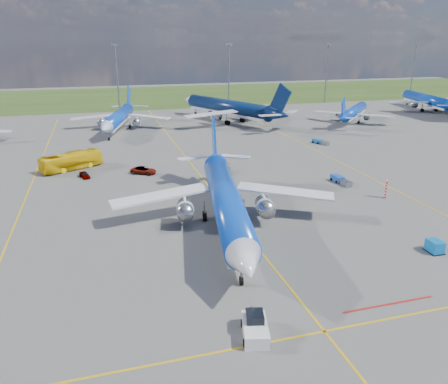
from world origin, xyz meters
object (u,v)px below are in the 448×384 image
object	(u,v)px
bg_jet_nnw	(120,130)
bg_jet_ne	(353,122)
service_car_c	(224,170)
bg_jet_ene	(425,110)
uld_container	(435,246)
pushback_tug	(255,327)
baggage_tug_w	(340,180)
main_airliner	(226,227)
baggage_tug_e	(320,142)
bg_jet_n	(228,122)
warning_post	(386,189)
apron_bus	(71,161)
service_car_b	(144,170)
baggage_tug_c	(75,164)
service_car_a	(85,175)

from	to	relation	value
bg_jet_nnw	bg_jet_ne	bearing A→B (deg)	9.50
bg_jet_ne	service_car_c	bearing A→B (deg)	81.47
bg_jet_ene	uld_container	world-z (taller)	bg_jet_ene
bg_jet_nnw	pushback_tug	size ratio (longest dim) A/B	6.80
bg_jet_ene	baggage_tug_w	xyz separation A→B (m)	(-72.16, -65.52, 0.51)
bg_jet_ne	bg_jet_ene	size ratio (longest dim) A/B	0.83
main_airliner	baggage_tug_e	distance (m)	55.13
service_car_c	baggage_tug_e	world-z (taller)	service_car_c
bg_jet_n	baggage_tug_w	size ratio (longest dim) A/B	9.86
uld_container	warning_post	bearing A→B (deg)	72.49
warning_post	baggage_tug_w	bearing A→B (deg)	108.92
baggage_tug_w	pushback_tug	bearing A→B (deg)	-133.70
apron_bus	service_car_b	xyz separation A→B (m)	(13.22, -6.89, -1.02)
service_car_b	baggage_tug_c	xyz separation A→B (m)	(-12.64, 8.45, -0.12)
bg_jet_ene	bg_jet_nnw	bearing A→B (deg)	14.91
bg_jet_ene	service_car_c	size ratio (longest dim) A/B	8.74
bg_jet_n	apron_bus	world-z (taller)	bg_jet_n
baggage_tug_c	baggage_tug_e	xyz separation A→B (m)	(56.85, 4.91, -0.08)
baggage_tug_w	baggage_tug_e	distance (m)	30.80
main_airliner	service_car_a	xyz separation A→B (m)	(-18.83, 28.82, 0.57)
bg_jet_n	baggage_tug_w	distance (m)	63.23
baggage_tug_c	bg_jet_n	bearing A→B (deg)	63.80
service_car_c	baggage_tug_w	bearing A→B (deg)	-5.57
bg_jet_nnw	apron_bus	bearing A→B (deg)	-92.17
warning_post	bg_jet_ene	xyz separation A→B (m)	(69.13, 74.34, -1.50)
baggage_tug_c	service_car_a	bearing A→B (deg)	-54.83
warning_post	uld_container	world-z (taller)	warning_post
uld_container	baggage_tug_w	world-z (taller)	uld_container
bg_jet_ene	apron_bus	world-z (taller)	bg_jet_ene
bg_jet_n	baggage_tug_c	bearing A→B (deg)	17.47
service_car_c	baggage_tug_e	bearing A→B (deg)	57.18
apron_bus	service_car_a	xyz separation A→B (m)	(2.46, -6.34, -1.13)
baggage_tug_w	baggage_tug_c	size ratio (longest dim) A/B	0.91
bg_jet_ne	apron_bus	size ratio (longest dim) A/B	2.80
warning_post	bg_jet_ne	world-z (taller)	bg_jet_ne
bg_jet_nnw	baggage_tug_w	size ratio (longest dim) A/B	7.90
bg_jet_ene	apron_bus	distance (m)	126.14
main_airliner	apron_bus	size ratio (longest dim) A/B	3.63
warning_post	bg_jet_ne	bearing A→B (deg)	62.44
bg_jet_nnw	service_car_b	size ratio (longest dim) A/B	7.99
main_airliner	apron_bus	xyz separation A→B (m)	(-21.29, 35.16, 1.70)
uld_container	service_car_b	distance (m)	51.91
bg_jet_n	baggage_tug_w	bearing A→B (deg)	67.34
bg_jet_ne	service_car_b	xyz separation A→B (m)	(-68.35, -37.54, 0.68)
apron_bus	baggage_tug_c	distance (m)	2.02
service_car_c	bg_jet_n	bearing A→B (deg)	99.64
service_car_b	service_car_a	bearing A→B (deg)	120.18
bg_jet_n	bg_jet_ene	world-z (taller)	bg_jet_n
pushback_tug	service_car_b	world-z (taller)	pushback_tug
main_airliner	pushback_tug	size ratio (longest dim) A/B	7.64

